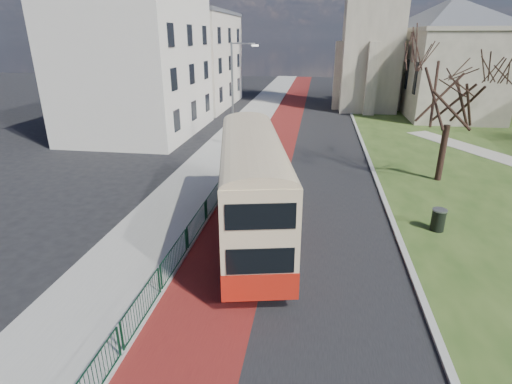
% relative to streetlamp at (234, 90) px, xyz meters
% --- Properties ---
extents(ground, '(160.00, 160.00, 0.00)m').
position_rel_streetlamp_xyz_m(ground, '(4.35, -18.00, -4.59)').
color(ground, black).
rests_on(ground, ground).
extents(road_carriageway, '(9.00, 120.00, 0.01)m').
position_rel_streetlamp_xyz_m(road_carriageway, '(5.85, 2.00, -4.59)').
color(road_carriageway, black).
rests_on(road_carriageway, ground).
extents(bus_lane, '(3.40, 120.00, 0.01)m').
position_rel_streetlamp_xyz_m(bus_lane, '(3.15, 2.00, -4.59)').
color(bus_lane, '#591414').
rests_on(bus_lane, ground).
extents(pavement_west, '(4.00, 120.00, 0.12)m').
position_rel_streetlamp_xyz_m(pavement_west, '(-0.65, 2.00, -4.53)').
color(pavement_west, gray).
rests_on(pavement_west, ground).
extents(kerb_west, '(0.25, 120.00, 0.13)m').
position_rel_streetlamp_xyz_m(kerb_west, '(1.35, 2.00, -4.53)').
color(kerb_west, '#999993').
rests_on(kerb_west, ground).
extents(kerb_east, '(0.25, 80.00, 0.13)m').
position_rel_streetlamp_xyz_m(kerb_east, '(10.45, 4.00, -4.53)').
color(kerb_east, '#999993').
rests_on(kerb_east, ground).
extents(pedestrian_railing, '(0.07, 24.00, 1.12)m').
position_rel_streetlamp_xyz_m(pedestrian_railing, '(1.40, -14.00, -4.04)').
color(pedestrian_railing, '#0B331E').
rests_on(pedestrian_railing, ground).
extents(street_block_near, '(10.30, 14.30, 13.00)m').
position_rel_streetlamp_xyz_m(street_block_near, '(-9.65, 4.00, 1.92)').
color(street_block_near, silver).
rests_on(street_block_near, ground).
extents(street_block_far, '(10.30, 16.30, 11.50)m').
position_rel_streetlamp_xyz_m(street_block_far, '(-9.65, 20.00, 1.17)').
color(street_block_far, beige).
rests_on(street_block_far, ground).
extents(streetlamp, '(2.13, 0.18, 8.00)m').
position_rel_streetlamp_xyz_m(streetlamp, '(0.00, 0.00, 0.00)').
color(streetlamp, gray).
rests_on(streetlamp, pavement_west).
extents(bus, '(4.73, 11.13, 4.54)m').
position_rel_streetlamp_xyz_m(bus, '(3.87, -15.35, -2.01)').
color(bus, '#AF1C10').
rests_on(bus, ground).
extents(winter_tree_near, '(7.77, 7.77, 9.00)m').
position_rel_streetlamp_xyz_m(winter_tree_near, '(14.29, -6.04, 1.68)').
color(winter_tree_near, black).
rests_on(winter_tree_near, grass_green).
extents(litter_bin, '(0.70, 0.70, 1.06)m').
position_rel_streetlamp_xyz_m(litter_bin, '(12.35, -13.47, -4.02)').
color(litter_bin, black).
rests_on(litter_bin, grass_green).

